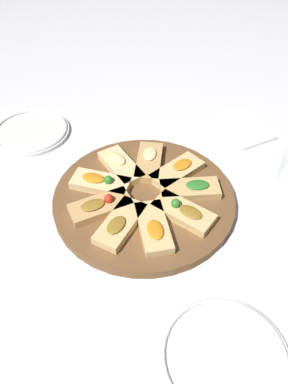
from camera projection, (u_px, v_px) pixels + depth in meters
ground_plane at (144, 201)px, 0.88m from camera, size 3.00×3.00×0.00m
serving_board at (144, 198)px, 0.87m from camera, size 0.42×0.42×0.02m
focaccia_slice_0 at (121, 166)px, 0.92m from camera, size 0.15×0.12×0.03m
focaccia_slice_1 at (100, 183)px, 0.87m from camera, size 0.10×0.15×0.04m
focaccia_slice_2 at (100, 206)px, 0.82m from camera, size 0.10×0.15×0.04m
focaccia_slice_3 at (120, 224)px, 0.79m from camera, size 0.15×0.12×0.03m
focaccia_slice_4 at (154, 227)px, 0.78m from camera, size 0.14×0.07×0.03m
focaccia_slice_5 at (183, 212)px, 0.81m from camera, size 0.13×0.14×0.04m
focaccia_slice_6 at (190, 189)px, 0.86m from camera, size 0.06×0.14×0.03m
focaccia_slice_7 at (177, 171)px, 0.90m from camera, size 0.13×0.14×0.03m
focaccia_slice_8 at (149, 161)px, 0.93m from camera, size 0.15×0.09×0.03m
plate_left at (224, 358)px, 0.62m from camera, size 0.22×0.22×0.02m
plate_right at (31, 131)px, 1.06m from camera, size 0.22×0.22×0.02m
napkin_stack at (244, 130)px, 1.07m from camera, size 0.18×0.16×0.01m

